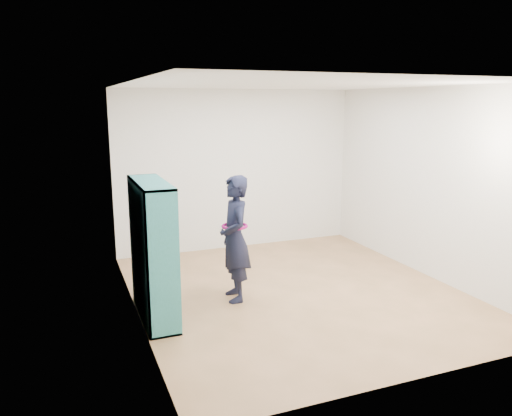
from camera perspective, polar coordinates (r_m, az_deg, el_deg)
name	(u,v)px	position (r m, az deg, el deg)	size (l,w,h in m)	color
floor	(296,292)	(6.53, 4.64, -9.55)	(4.50, 4.50, 0.00)	olive
ceiling	(300,84)	(6.08, 5.07, 13.91)	(4.50, 4.50, 0.00)	white
wall_left	(133,205)	(5.59, -13.86, 0.36)	(0.02, 4.50, 2.60)	silver
wall_right	(429,183)	(7.28, 19.12, 2.70)	(0.02, 4.50, 2.60)	silver
wall_back	(237,170)	(8.22, -2.16, 4.36)	(4.00, 0.02, 2.60)	silver
wall_front	(420,238)	(4.32, 18.23, -3.27)	(4.00, 0.02, 2.60)	silver
bookshelf	(151,253)	(5.66, -11.93, -5.07)	(0.34, 1.17, 1.56)	#277B78
person	(235,239)	(6.06, -2.44, -3.51)	(0.42, 0.60, 1.55)	black
smartphone	(222,230)	(6.08, -3.92, -2.47)	(0.01, 0.08, 0.12)	silver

